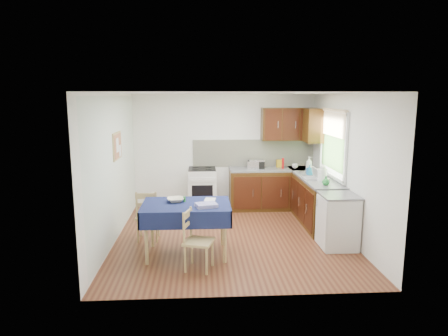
{
  "coord_description": "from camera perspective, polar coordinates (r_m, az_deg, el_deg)",
  "views": [
    {
      "loc": [
        -0.53,
        -6.67,
        2.45
      ],
      "look_at": [
        -0.13,
        0.11,
        1.22
      ],
      "focal_mm": 32.0,
      "sensor_mm": 36.0,
      "label": 1
    }
  ],
  "objects": [
    {
      "name": "fridge",
      "position": [
        6.81,
        16.0,
        -7.32
      ],
      "size": [
        0.58,
        0.6,
        0.89
      ],
      "color": "silver",
      "rests_on": "ground"
    },
    {
      "name": "sauce_bottle",
      "position": [
        8.71,
        8.41,
        0.66
      ],
      "size": [
        0.05,
        0.05,
        0.23
      ],
      "primitive_type": "cylinder",
      "color": "red",
      "rests_on": "worktop_back"
    },
    {
      "name": "wall_front",
      "position": [
        4.75,
        3.11,
        -4.41
      ],
      "size": [
        4.0,
        0.02,
        2.5
      ],
      "primitive_type": "cube",
      "color": "white",
      "rests_on": "ground"
    },
    {
      "name": "corkboard",
      "position": [
        7.16,
        -15.0,
        3.07
      ],
      "size": [
        0.04,
        0.62,
        0.47
      ],
      "color": "tan",
      "rests_on": "wall_left"
    },
    {
      "name": "stove",
      "position": [
        8.7,
        -3.12,
        -3.01
      ],
      "size": [
        0.6,
        0.61,
        0.92
      ],
      "color": "silver",
      "rests_on": "ground"
    },
    {
      "name": "wall_back",
      "position": [
        8.86,
        0.05,
        2.46
      ],
      "size": [
        4.0,
        0.02,
        2.5
      ],
      "primitive_type": "cube",
      "color": "white",
      "rests_on": "ground"
    },
    {
      "name": "wall_left",
      "position": [
        6.93,
        -15.6,
        -0.11
      ],
      "size": [
        0.02,
        4.2,
        2.5
      ],
      "primitive_type": "cube",
      "color": "silver",
      "rests_on": "ground"
    },
    {
      "name": "worktop_corner",
      "position": [
        8.89,
        11.17,
        -0.12
      ],
      "size": [
        0.6,
        0.6,
        0.04
      ],
      "primitive_type": "cube",
      "color": "slate",
      "rests_on": "base_cabinets"
    },
    {
      "name": "plate_bowl",
      "position": [
        6.3,
        -6.94,
        -4.54
      ],
      "size": [
        0.31,
        0.31,
        0.06
      ],
      "primitive_type": "imported",
      "rotation": [
        0.0,
        0.0,
        0.18
      ],
      "color": "beige",
      "rests_on": "dining_table"
    },
    {
      "name": "floor",
      "position": [
        7.12,
        1.08,
        -9.88
      ],
      "size": [
        4.2,
        4.2,
        0.0
      ],
      "primitive_type": "plane",
      "color": "#4D2214",
      "rests_on": "ground"
    },
    {
      "name": "ceiling",
      "position": [
        6.69,
        1.16,
        10.67
      ],
      "size": [
        4.0,
        4.2,
        0.02
      ],
      "primitive_type": "cube",
      "color": "white",
      "rests_on": "wall_back"
    },
    {
      "name": "sandwich_press",
      "position": [
        8.72,
        4.61,
        0.6
      ],
      "size": [
        0.33,
        0.29,
        0.19
      ],
      "rotation": [
        0.0,
        0.0,
        0.01
      ],
      "color": "black",
      "rests_on": "worktop_back"
    },
    {
      "name": "splashback",
      "position": [
        8.92,
        4.23,
        2.16
      ],
      "size": [
        2.7,
        0.02,
        0.6
      ],
      "primitive_type": "cube",
      "color": "#EAE6C6",
      "rests_on": "wall_back"
    },
    {
      "name": "wall_right",
      "position": [
        7.23,
        17.13,
        0.23
      ],
      "size": [
        0.02,
        4.2,
        2.5
      ],
      "primitive_type": "cube",
      "color": "white",
      "rests_on": "ground"
    },
    {
      "name": "yellow_packet",
      "position": [
        8.89,
        7.9,
        0.65
      ],
      "size": [
        0.14,
        0.11,
        0.17
      ],
      "primitive_type": "cube",
      "rotation": [
        0.0,
        0.0,
        -0.27
      ],
      "color": "gold",
      "rests_on": "worktop_back"
    },
    {
      "name": "soap_bottle_c",
      "position": [
        7.25,
        14.35,
        -1.76
      ],
      "size": [
        0.18,
        0.18,
        0.17
      ],
      "primitive_type": "imported",
      "rotation": [
        0.0,
        0.0,
        3.92
      ],
      "color": "#248535",
      "rests_on": "worktop_right"
    },
    {
      "name": "dish_rack",
      "position": [
        7.8,
        12.94,
        -1.3
      ],
      "size": [
        0.46,
        0.35,
        0.22
      ],
      "rotation": [
        0.0,
        0.0,
        -0.18
      ],
      "color": "gray",
      "rests_on": "worktop_right"
    },
    {
      "name": "toaster",
      "position": [
        8.63,
        4.13,
        0.45
      ],
      "size": [
        0.25,
        0.15,
        0.19
      ],
      "rotation": [
        0.0,
        0.0,
        0.38
      ],
      "color": "silver",
      "rests_on": "worktop_back"
    },
    {
      "name": "kettle",
      "position": [
        7.62,
        13.87,
        -0.79
      ],
      "size": [
        0.18,
        0.18,
        0.3
      ],
      "color": "silver",
      "rests_on": "worktop_right"
    },
    {
      "name": "spice_jar",
      "position": [
        6.29,
        -5.67,
        -4.47
      ],
      "size": [
        0.04,
        0.04,
        0.08
      ],
      "primitive_type": "cylinder",
      "color": "#268D31",
      "rests_on": "dining_table"
    },
    {
      "name": "cup",
      "position": [
        8.8,
        10.1,
        0.28
      ],
      "size": [
        0.17,
        0.17,
        0.1
      ],
      "primitive_type": "imported",
      "rotation": [
        0.0,
        0.0,
        0.32
      ],
      "color": "silver",
      "rests_on": "worktop_back"
    },
    {
      "name": "worktop_back",
      "position": [
        8.75,
        7.05,
        -0.17
      ],
      "size": [
        1.9,
        0.6,
        0.04
      ],
      "primitive_type": "cube",
      "color": "slate",
      "rests_on": "base_cabinets"
    },
    {
      "name": "window",
      "position": [
        7.82,
        15.31,
        4.01
      ],
      "size": [
        0.04,
        1.48,
        1.26
      ],
      "color": "#2E4E20",
      "rests_on": "wall_right"
    },
    {
      "name": "chair_far",
      "position": [
        6.96,
        -10.84,
        -6.49
      ],
      "size": [
        0.39,
        0.39,
        0.88
      ],
      "rotation": [
        0.0,
        0.0,
        3.13
      ],
      "color": "tan",
      "rests_on": "ground"
    },
    {
      "name": "upper_cabinets",
      "position": [
        8.73,
        10.27,
        6.14
      ],
      "size": [
        1.2,
        0.85,
        0.7
      ],
      "color": "black",
      "rests_on": "wall_back"
    },
    {
      "name": "soap_bottle_b",
      "position": [
        8.12,
        12.1,
        -0.25
      ],
      "size": [
        0.12,
        0.12,
        0.21
      ],
      "primitive_type": "imported",
      "rotation": [
        0.0,
        0.0,
        1.85
      ],
      "color": "#1C69A8",
      "rests_on": "worktop_right"
    },
    {
      "name": "chair_near",
      "position": [
        5.76,
        -4.05,
        -9.98
      ],
      "size": [
        0.48,
        0.48,
        0.87
      ],
      "rotation": [
        0.0,
        0.0,
        1.28
      ],
      "color": "tan",
      "rests_on": "ground"
    },
    {
      "name": "base_cabinets",
      "position": [
        8.39,
        9.71,
        -3.84
      ],
      "size": [
        1.9,
        2.3,
        0.86
      ],
      "color": "black",
      "rests_on": "ground"
    },
    {
      "name": "worktop_right",
      "position": [
        7.81,
        13.27,
        -1.64
      ],
      "size": [
        0.6,
        1.7,
        0.04
      ],
      "primitive_type": "cube",
      "color": "slate",
      "rests_on": "base_cabinets"
    },
    {
      "name": "dining_table",
      "position": [
        6.21,
        -5.41,
        -6.04
      ],
      "size": [
        1.35,
        0.91,
        0.82
      ],
      "rotation": [
        0.0,
        0.0,
        0.22
      ],
      "color": "#100E3A",
      "rests_on": "ground"
    },
    {
      "name": "tea_towel",
      "position": [
        5.98,
        -2.54,
        -5.32
      ],
      "size": [
        0.35,
        0.31,
        0.05
      ],
      "primitive_type": "cube",
      "rotation": [
        0.0,
        0.0,
        0.26
      ],
      "color": "#2C2A9A",
      "rests_on": "dining_table"
    },
    {
      "name": "soap_bottle_a",
      "position": [
        8.35,
        12.05,
        0.46
      ],
      "size": [
        0.18,
        0.18,
        0.33
      ],
      "primitive_type": "imported",
      "rotation": [
        0.0,
        0.0,
        0.9
      ],
      "color": "silver",
      "rests_on": "worktop_right"
    },
    {
      "name": "book",
      "position": [
        6.35,
        -2.78,
        -4.56
      ],
      "size": [
        0.2,
        0.26,
        0.02
      ],
      "primitive_type": "imported",
      "rotation": [
        0.0,
        0.0,
        -0.15
      ],
      "color": "white",
      "rests_on": "dining_table"
    }
  ]
}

